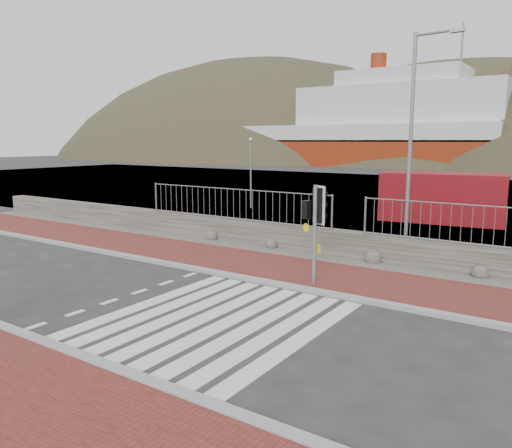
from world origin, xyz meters
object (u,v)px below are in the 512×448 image
Objects in this scene: streetlight at (414,136)px; shipping_container at (442,197)px; ferry at (360,131)px; traffic_signal_far at (314,213)px.

streetlight is 1.28× the size of shipping_container.
ferry is 6.83× the size of streetlight.
traffic_signal_far is 5.17m from streetlight.
ferry is 17.89× the size of traffic_signal_far.
streetlight is at bearing -66.14° from ferry.
ferry reaches higher than streetlight.
streetlight reaches higher than shipping_container.
traffic_signal_far is at bearing -99.04° from streetlight.
ferry is at bearing -48.86° from traffic_signal_far.
shipping_container is at bearing -63.54° from ferry.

